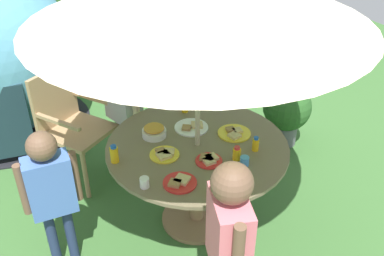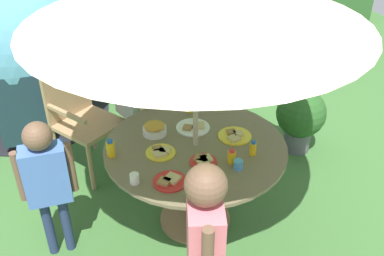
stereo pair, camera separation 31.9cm
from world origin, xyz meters
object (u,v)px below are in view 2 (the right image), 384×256
Objects in this scene: snack_bowl at (155,129)px; potted_plant at (301,116)px; juice_bottle_near_left at (201,189)px; plate_center_back at (161,152)px; dome_tent at (21,48)px; child_in_pink_shirt at (205,237)px; juice_bottle_mid_right at (190,106)px; wooden_chair at (80,112)px; cup_near at (134,179)px; plate_mid_left at (193,127)px; child_in_grey_shirt at (131,92)px; garden_table at (195,163)px; juice_bottle_near_right at (253,148)px; cup_far at (238,165)px; juice_bottle_far_left at (111,149)px; plate_back_edge at (235,136)px; plate_far_right at (203,161)px; juice_bottle_front_edge at (232,157)px; plate_center_front at (169,181)px; child_in_blue_shirt at (46,175)px.

potted_plant is at bearing 12.77° from snack_bowl.
plate_center_back is at bearing 101.75° from juice_bottle_near_left.
child_in_pink_shirt is (0.82, -3.10, 0.01)m from dome_tent.
juice_bottle_mid_right is (0.42, 1.38, -0.03)m from child_in_pink_shirt.
dome_tent reaches higher than wooden_chair.
cup_near is at bearing -154.67° from potted_plant.
plate_mid_left is at bearing -163.07° from potted_plant.
plate_mid_left is (0.32, -0.64, -0.04)m from child_in_grey_shirt.
snack_bowl is 0.30m from plate_mid_left.
garden_table is 1.07× the size of child_in_grey_shirt.
juice_bottle_near_right is 1.59× the size of cup_near.
wooden_chair reaches higher than juice_bottle_mid_right.
child_in_grey_shirt is at bearing 109.44° from cup_far.
juice_bottle_near_left is (-1.45, -1.11, 0.41)m from potted_plant.
potted_plant is 4.92× the size of juice_bottle_far_left.
wooden_chair reaches higher than snack_bowl.
wooden_chair reaches higher than juice_bottle_near_right.
snack_bowl is 0.40m from juice_bottle_far_left.
child_in_grey_shirt is at bearing -57.62° from wooden_chair.
child_in_grey_shirt is at bearing 118.26° from juice_bottle_near_right.
cup_far is (0.04, -0.82, -0.02)m from juice_bottle_mid_right.
wooden_chair is at bearing 144.38° from juice_bottle_mid_right.
plate_back_edge is 2.34× the size of juice_bottle_mid_right.
juice_bottle_near_left is at bearing -142.70° from potted_plant.
snack_bowl is 0.26m from plate_center_back.
juice_bottle_far_left is (-1.89, -0.52, 0.42)m from potted_plant.
plate_far_right is (0.21, -0.46, -0.03)m from snack_bowl.
juice_bottle_front_edge is at bearing -19.32° from plate_far_right.
plate_far_right is (0.26, 0.70, -0.06)m from child_in_pink_shirt.
cup_near is at bearing 178.95° from juice_bottle_front_edge.
child_in_pink_shirt is 0.78m from juice_bottle_front_edge.
dome_tent is 8.79× the size of plate_center_back.
child_in_pink_shirt reaches higher than plate_far_right.
snack_bowl reaches higher than potted_plant.
plate_center_back is (-0.33, -0.23, 0.00)m from plate_mid_left.
snack_bowl is 0.58m from plate_center_front.
child_in_blue_shirt is 5.09× the size of plate_center_front.
juice_bottle_front_edge is at bearing 98.41° from cup_far.
wooden_chair is at bearing 128.40° from juice_bottle_near_right.
potted_plant is 3.61× the size of snack_bowl.
plate_center_front is at bearing -96.74° from snack_bowl.
plate_center_back is 0.62m from juice_bottle_mid_right.
plate_center_front is (-0.04, -1.19, -0.04)m from child_in_grey_shirt.
child_in_blue_shirt is 1.24m from juice_bottle_mid_right.
plate_back_edge is at bearing -24.56° from snack_bowl.
garden_table is 0.49m from plate_center_front.
child_in_blue_shirt reaches higher than cup_near.
plate_mid_left is (1.18, -1.97, -0.06)m from dome_tent.
child_in_grey_shirt reaches higher than child_in_blue_shirt.
wooden_chair reaches higher than plate_center_front.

